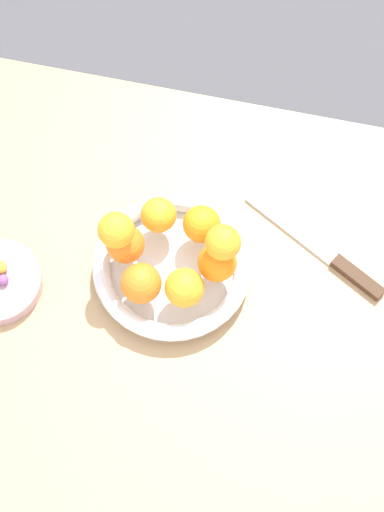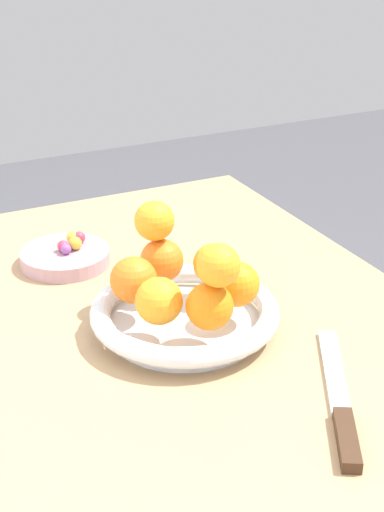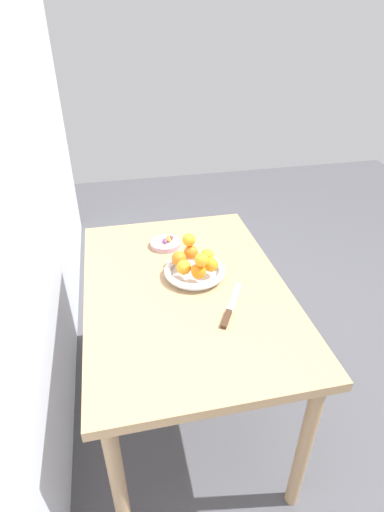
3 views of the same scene
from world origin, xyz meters
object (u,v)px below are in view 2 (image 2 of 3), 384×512
Objects in this scene: candy_ball_3 at (63,246)px; candy_ball_5 at (72,237)px; candy_ball_4 at (77,238)px; candy_dish at (65,257)px; orange_5 at (134,280)px; orange_1 at (210,306)px; candy_ball_2 at (75,243)px; orange_0 at (156,302)px; orange_7 at (154,221)px; candy_ball_0 at (66,246)px; orange_3 at (214,264)px; candy_ball_1 at (66,249)px; fruit_bowl at (185,315)px; orange_6 at (218,265)px; orange_4 at (162,260)px; knife at (340,405)px; orange_2 at (237,284)px; dining_table at (171,422)px.

candy_ball_5 reaches higher than candy_ball_3.
candy_ball_4 is at bearing -56.54° from candy_ball_3.
orange_5 is (-0.22, -0.02, 0.06)m from candy_dish.
orange_1 is 2.85× the size of candy_ball_2.
candy_ball_4 is (0.30, 0.00, -0.04)m from orange_0.
orange_0 is 1.10× the size of orange_7.
orange_5 is at bearing -175.02° from candy_ball_0.
orange_1 is 1.09× the size of orange_7.
orange_3 reaches higher than candy_ball_1.
orange_3 is 0.25m from candy_ball_1.
fruit_bowl and candy_ball_4 have the same top height.
candy_dish is 2.59× the size of orange_6.
orange_1 is 3.05× the size of candy_ball_5.
candy_dish is 0.33m from orange_1.
orange_7 reaches higher than candy_ball_0.
candy_ball_0 is 0.01m from candy_ball_2.
orange_4 is 2.88× the size of candy_ball_2.
candy_ball_1 is 0.87× the size of candy_ball_4.
knife is at bearing -152.09° from orange_5.
fruit_bowl is at bearing -162.39° from candy_ball_3.
candy_ball_5 is at bearing 15.85° from orange_4.
orange_1 is at bearing -125.76° from orange_0.
orange_5 is 0.24m from candy_ball_5.
orange_0 reaches higher than candy_dish.
knife is at bearing -160.32° from fruit_bowl.
orange_6 is 3.23× the size of candy_ball_1.
candy_ball_4 is at bearing 13.48° from orange_7.
orange_1 is at bearing -170.34° from candy_ball_5.
orange_1 is at bearing -171.16° from candy_ball_4.
candy_ball_0 is (0.00, -0.00, 0.02)m from candy_dish.
candy_ball_5 reaches higher than candy_dish.
orange_2 is 0.07m from orange_3.
dining_table is 4.58× the size of fruit_bowl.
candy_ball_3 is at bearing 109.75° from candy_ball_0.
orange_5 is (-0.00, 0.11, 0.00)m from orange_3.
dining_table is at bearing -174.14° from candy_ball_1.
candy_ball_2 is 0.49m from knife.
orange_1 and orange_2 have the same top height.
candy_ball_4 reaches higher than dining_table.
candy_ball_2 is 0.08× the size of knife.
orange_0 is 2.89× the size of candy_ball_2.
knife is (-0.29, -0.08, -0.06)m from orange_4.
dining_table is 20.28× the size of orange_3.
orange_2 is 0.13m from orange_5.
orange_0 is (0.03, 0.00, 0.16)m from dining_table.
orange_7 is 3.29× the size of candy_ball_1.
orange_7 is (0.11, 0.06, 0.06)m from orange_2.
orange_1 is 1.00× the size of orange_2.
orange_5 is 3.27× the size of candy_ball_4.
orange_6 is at bearing -122.06° from orange_1.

